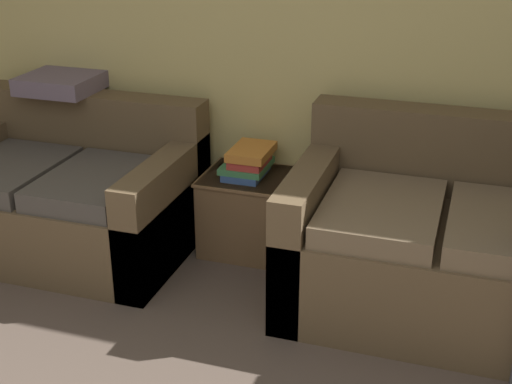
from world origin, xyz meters
The scene contains 6 objects.
wall_back centered at (0.00, 2.91, 1.27)m, with size 7.14×0.06×2.55m.
couch_main centered at (1.24, 2.35, 0.34)m, with size 2.07×1.00×0.92m.
couch_side centered at (-1.17, 2.36, 0.31)m, with size 1.43×0.97×0.84m.
side_shelf centered at (-0.15, 2.63, 0.24)m, with size 0.51×0.45×0.46m.
book_stack centered at (-0.15, 2.63, 0.55)m, with size 0.26×0.31×0.16m.
throw_pillow centered at (-1.35, 2.71, 0.89)m, with size 0.43×0.43×0.10m.
Camera 1 is at (1.04, -0.90, 1.97)m, focal length 50.00 mm.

